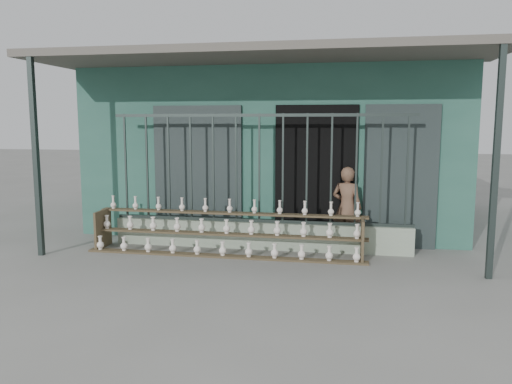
# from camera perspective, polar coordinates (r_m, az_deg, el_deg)

# --- Properties ---
(ground) EXTENTS (60.00, 60.00, 0.00)m
(ground) POSITION_cam_1_polar(r_m,az_deg,el_deg) (7.22, -1.46, -8.96)
(ground) COLOR slate
(workshop_building) EXTENTS (7.40, 6.60, 3.21)m
(workshop_building) POSITION_cam_1_polar(r_m,az_deg,el_deg) (11.09, 3.06, 5.42)
(workshop_building) COLOR #2C5E4F
(workshop_building) RESTS_ON ground
(parapet_wall) EXTENTS (5.00, 0.20, 0.45)m
(parapet_wall) POSITION_cam_1_polar(r_m,az_deg,el_deg) (8.40, 0.37, -4.97)
(parapet_wall) COLOR #9CAE95
(parapet_wall) RESTS_ON ground
(security_fence) EXTENTS (5.00, 0.04, 1.80)m
(security_fence) POSITION_cam_1_polar(r_m,az_deg,el_deg) (8.22, 0.38, 2.69)
(security_fence) COLOR #283330
(security_fence) RESTS_ON parapet_wall
(shelf_rack) EXTENTS (4.50, 0.68, 0.85)m
(shelf_rack) POSITION_cam_1_polar(r_m,az_deg,el_deg) (8.07, -3.43, -4.54)
(shelf_rack) COLOR brown
(shelf_rack) RESTS_ON ground
(elderly_woman) EXTENTS (0.58, 0.47, 1.38)m
(elderly_woman) POSITION_cam_1_polar(r_m,az_deg,el_deg) (8.52, 10.34, -1.74)
(elderly_woman) COLOR brown
(elderly_woman) RESTS_ON ground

